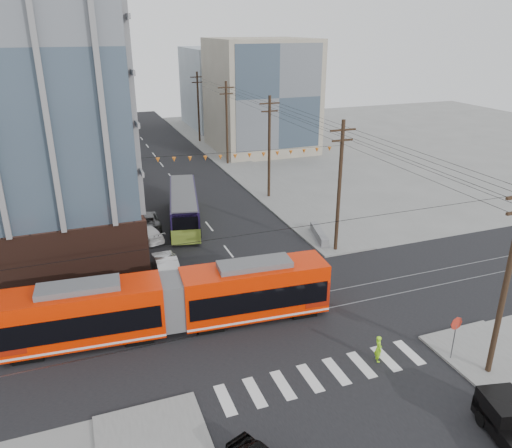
{
  "coord_description": "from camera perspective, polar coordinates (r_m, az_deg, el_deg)",
  "views": [
    {
      "loc": [
        -11.24,
        -22.43,
        17.7
      ],
      "look_at": [
        0.64,
        9.13,
        4.22
      ],
      "focal_mm": 35.0,
      "sensor_mm": 36.0,
      "label": 1
    }
  ],
  "objects": [
    {
      "name": "bg_bldg_nw_far",
      "position": [
        94.78,
        -23.11,
        15.47
      ],
      "size": [
        16.0,
        18.0,
        20.0
      ],
      "primitive_type": "cube",
      "color": "gray",
      "rests_on": "ground"
    },
    {
      "name": "parked_car_white",
      "position": [
        44.96,
        -12.36,
        -1.05
      ],
      "size": [
        2.89,
        4.72,
        1.28
      ],
      "primitive_type": "imported",
      "rotation": [
        0.0,
        0.0,
        3.41
      ],
      "color": "white",
      "rests_on": "ground"
    },
    {
      "name": "utility_pole_near",
      "position": [
        28.43,
        26.66,
        -6.13
      ],
      "size": [
        0.3,
        0.3,
        11.0
      ],
      "primitive_type": "cylinder",
      "color": "black",
      "rests_on": "ground"
    },
    {
      "name": "jersey_barrier",
      "position": [
        44.48,
        7.22,
        -1.23
      ],
      "size": [
        1.98,
        4.46,
        0.87
      ],
      "primitive_type": "cube",
      "rotation": [
        0.0,
        0.0,
        -0.24
      ],
      "color": "#5F5F5F",
      "rests_on": "ground"
    },
    {
      "name": "parked_car_grey",
      "position": [
        47.97,
        -12.35,
        0.46
      ],
      "size": [
        2.46,
        4.92,
        1.34
      ],
      "primitive_type": "imported",
      "rotation": [
        0.0,
        0.0,
        3.09
      ],
      "color": "slate",
      "rests_on": "ground"
    },
    {
      "name": "city_bus",
      "position": [
        47.84,
        -8.24,
        1.95
      ],
      "size": [
        4.79,
        11.87,
        3.29
      ],
      "primitive_type": null,
      "rotation": [
        0.0,
        0.0,
        -0.2
      ],
      "color": "#191034",
      "rests_on": "ground"
    },
    {
      "name": "parked_car_silver",
      "position": [
        38.74,
        -10.3,
        -4.52
      ],
      "size": [
        1.7,
        4.66,
        1.53
      ],
      "primitive_type": "imported",
      "rotation": [
        0.0,
        0.0,
        3.12
      ],
      "color": "#B4B4B4",
      "rests_on": "ground"
    },
    {
      "name": "stop_sign",
      "position": [
        30.66,
        21.65,
        -12.26
      ],
      "size": [
        0.86,
        0.86,
        2.64
      ],
      "primitive_type": null,
      "rotation": [
        0.0,
        0.0,
        0.07
      ],
      "color": "red",
      "rests_on": "ground"
    },
    {
      "name": "ground",
      "position": [
        30.7,
        5.03,
        -13.51
      ],
      "size": [
        160.0,
        160.0,
        0.0
      ],
      "primitive_type": "plane",
      "color": "slate"
    },
    {
      "name": "pedestrian",
      "position": [
        29.65,
        13.81,
        -13.66
      ],
      "size": [
        0.52,
        0.67,
        1.62
      ],
      "primitive_type": "imported",
      "rotation": [
        0.0,
        0.0,
        1.33
      ],
      "color": "#A2FF1E",
      "rests_on": "ground"
    },
    {
      "name": "bg_bldg_ne_far",
      "position": [
        95.64,
        -2.79,
        15.34
      ],
      "size": [
        16.0,
        16.0,
        14.0
      ],
      "primitive_type": "cube",
      "color": "#8C99A5",
      "rests_on": "ground"
    },
    {
      "name": "streetcar",
      "position": [
        31.32,
        -9.53,
        -8.84
      ],
      "size": [
        19.92,
        4.26,
        3.81
      ],
      "primitive_type": null,
      "rotation": [
        0.0,
        0.0,
        -0.08
      ],
      "color": "red",
      "rests_on": "ground"
    },
    {
      "name": "utility_pole_far",
      "position": [
        81.79,
        -6.6,
        13.07
      ],
      "size": [
        0.3,
        0.3,
        11.0
      ],
      "primitive_type": "cylinder",
      "color": "black",
      "rests_on": "ground"
    },
    {
      "name": "bg_bldg_ne_near",
      "position": [
        76.13,
        0.53,
        14.47
      ],
      "size": [
        14.0,
        14.0,
        16.0
      ],
      "primitive_type": "cube",
      "color": "gray",
      "rests_on": "ground"
    },
    {
      "name": "bg_bldg_nw_near",
      "position": [
        75.16,
        -25.59,
        13.09
      ],
      "size": [
        18.0,
        16.0,
        18.0
      ],
      "primitive_type": "cube",
      "color": "#8C99A5",
      "rests_on": "ground"
    }
  ]
}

